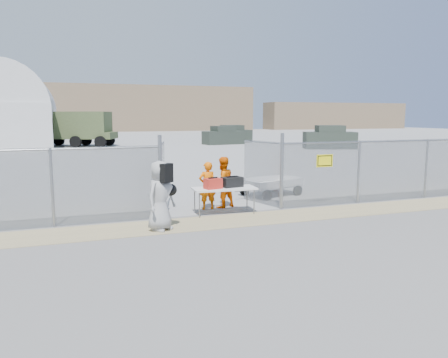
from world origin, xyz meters
name	(u,v)px	position (x,y,z in m)	size (l,w,h in m)	color
ground	(249,229)	(0.00, 0.00, 0.00)	(160.00, 160.00, 0.00)	#5A5757
tarmac_inside	(110,142)	(0.00, 42.00, 0.01)	(160.00, 80.00, 0.01)	gray
dirt_strip	(235,220)	(0.00, 1.00, 0.01)	(44.00, 1.60, 0.01)	tan
distant_hills	(118,108)	(5.00, 78.00, 4.50)	(140.00, 6.00, 9.00)	#7F684F
chain_link_fence	(224,179)	(0.00, 2.00, 1.10)	(40.00, 0.20, 2.20)	gray
quonset_hangar	(11,107)	(-10.00, 40.00, 4.00)	(9.00, 18.00, 8.00)	silver
folding_table	(224,201)	(-0.01, 1.95, 0.42)	(1.97, 0.82, 0.84)	silver
orange_bag	(213,184)	(-0.40, 1.89, 0.99)	(0.51, 0.34, 0.32)	red
black_duffel	(232,182)	(0.27, 2.00, 0.99)	(0.64, 0.38, 0.31)	black
security_worker_left	(207,186)	(-0.31, 2.74, 0.79)	(0.58, 0.38, 1.58)	#EE6202
security_worker_right	(223,182)	(0.26, 2.88, 0.85)	(0.83, 0.65, 1.71)	#EE6202
visitor	(160,196)	(-2.27, 0.66, 0.94)	(0.92, 0.60, 1.88)	#9B9B9B
utility_trailer	(271,186)	(2.76, 4.34, 0.36)	(2.93, 1.51, 0.71)	silver
military_truck	(78,129)	(-3.55, 35.46, 1.73)	(7.25, 2.68, 3.46)	#45532E
parked_vehicle_near	(223,135)	(11.18, 33.69, 0.96)	(4.25, 1.92, 1.92)	#2E362D
parked_vehicle_mid	(232,134)	(13.21, 36.38, 0.97)	(4.31, 1.95, 1.95)	#2E362D
parked_vehicle_far	(330,137)	(18.39, 24.36, 1.06)	(4.68, 2.12, 2.12)	#2E362D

